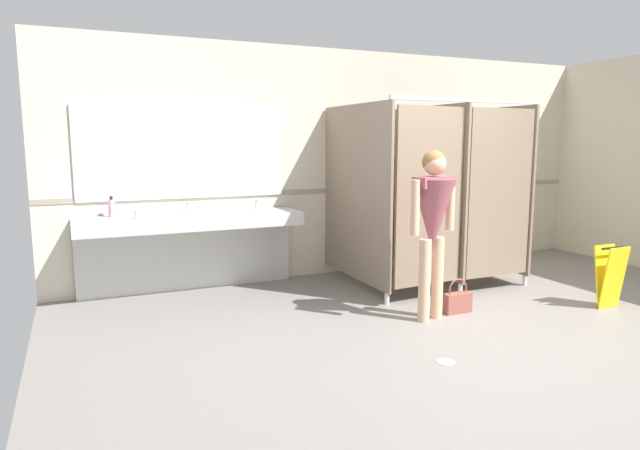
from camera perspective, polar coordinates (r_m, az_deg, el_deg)
ground_plane at (r=5.14m, az=18.61°, el=-11.23°), size 7.54×5.98×0.10m
wall_back at (r=7.10m, az=3.95°, el=6.46°), size 7.54×0.12×2.77m
wall_back_tile_band at (r=7.07m, az=4.16°, el=3.71°), size 7.54×0.01×0.06m
vanity_counter at (r=6.17m, az=-13.28°, el=-0.97°), size 2.38×0.59×0.99m
mirror_panel at (r=6.29m, az=-13.93°, el=7.27°), size 2.28×0.02×1.00m
bathroom_stalls at (r=6.47m, az=11.87°, el=3.51°), size 1.92×1.56×2.10m
person_standing at (r=5.13m, az=11.66°, el=1.04°), size 0.55×0.48×1.58m
handbag at (r=5.57m, az=14.08°, el=-7.70°), size 0.28×0.10×0.34m
soap_dispenser at (r=6.11m, az=-20.83°, el=1.67°), size 0.07×0.07×0.22m
paper_cup at (r=5.83m, az=-18.38°, el=1.03°), size 0.07×0.07×0.10m
wet_floor_sign at (r=6.24m, az=27.90°, el=-4.71°), size 0.28×0.19×0.63m
floor_drain_cover at (r=4.40m, az=12.91°, el=-13.67°), size 0.14×0.14×0.01m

